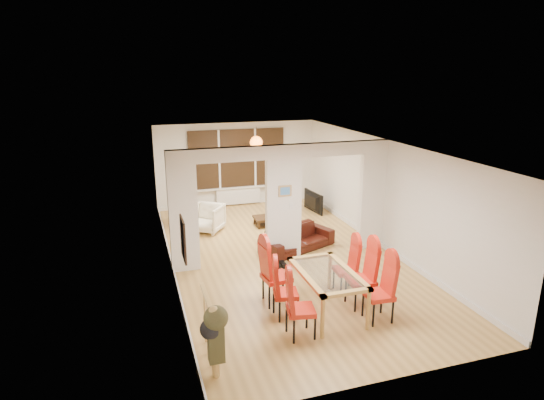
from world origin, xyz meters
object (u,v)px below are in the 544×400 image
dining_chair_lc (276,273)px  dining_table (326,291)px  dining_chair_lb (286,289)px  dining_chair_ra (379,290)px  television (310,202)px  dining_chair_rc (346,267)px  bottle (268,211)px  armchair (207,218)px  dining_chair_la (301,305)px  coffee_table (274,220)px  sofa (297,238)px  person (188,196)px  dining_chair_rb (361,276)px  bowl (273,215)px

dining_chair_lc → dining_table: bearing=-44.0°
dining_chair_lb → dining_chair_ra: 1.57m
dining_chair_ra → television: dining_chair_ra is taller
dining_chair_rc → bottle: size_ratio=3.64×
dining_chair_lc → armchair: (-0.57, 4.23, -0.23)m
dining_table → dining_chair_lc: bearing=142.7°
dining_chair_la → coffee_table: dining_chair_la is taller
dining_table → dining_chair_la: dining_chair_la is taller
sofa → dining_table: bearing=-122.9°
dining_chair_la → person: 6.03m
sofa → dining_chair_rb: bearing=-109.7°
armchair → person: 0.84m
dining_chair_rb → person: size_ratio=0.67×
dining_chair_lc → dining_chair_rb: dining_chair_lc is taller
dining_chair_rc → coffee_table: dining_chair_rc is taller
dining_chair_lc → television: dining_chair_lc is taller
dining_chair_la → television: size_ratio=1.02×
dining_chair_rb → television: 5.73m
dining_chair_ra → dining_chair_rb: dining_chair_rb is taller
dining_chair_lb → dining_chair_rc: 1.49m
dining_chair_rb → bottle: dining_chair_rb is taller
dining_table → dining_chair_lb: size_ratio=1.58×
dining_chair_ra → sofa: size_ratio=0.60×
person → coffee_table: size_ratio=1.56×
dining_chair_lc → coffee_table: bearing=66.1°
armchair → bowl: armchair is taller
dining_chair_lb → bowl: size_ratio=4.30×
dining_chair_la → person: (-0.98, 5.94, 0.32)m
armchair → coffee_table: armchair is taller
dining_table → dining_chair_ra: 0.91m
dining_chair_lb → bowl: 4.91m
dining_chair_ra → dining_chair_rb: bearing=98.8°
dining_chair_lb → bowl: (1.26, 4.74, -0.23)m
dining_chair_lb → dining_chair_rb: size_ratio=0.88×
dining_chair_rc → bowl: dining_chair_rc is taller
dining_chair_rb → bottle: bearing=97.0°
dining_chair_rc → bowl: bearing=96.5°
dining_chair_la → armchair: dining_chair_la is taller
dining_table → sofa: bearing=79.6°
bottle → person: bearing=166.3°
dining_chair_rb → sofa: 2.89m
dining_chair_la → dining_chair_lb: (-0.03, 0.64, -0.03)m
television → coffee_table: television is taller
dining_chair_la → dining_chair_rb: dining_chair_rb is taller
dining_chair_la → bottle: 5.55m
dining_table → television: 5.92m
dining_chair_rc → bottle: (-0.27, 4.27, -0.12)m
dining_chair_rc → person: person is taller
dining_chair_lc → bottle: size_ratio=4.18×
dining_table → dining_chair_la: (-0.71, -0.60, 0.16)m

